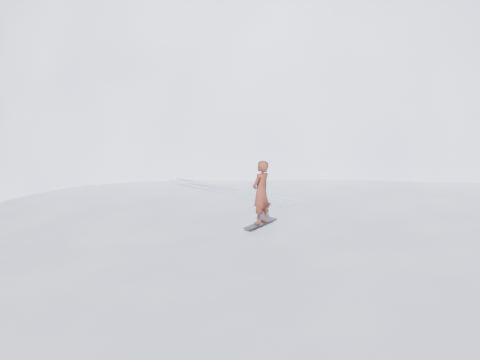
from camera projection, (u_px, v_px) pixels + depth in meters
The scene contains 8 objects.
ground at pixel (342, 293), 14.32m from camera, with size 400.00×400.00×0.00m, color white.
near_ridge at pixel (299, 257), 17.27m from camera, with size 36.00×28.00×4.80m, color white.
summit_peak at pixel (295, 145), 47.54m from camera, with size 60.00×56.00×56.00m, color white.
peak_shoulder at pixel (233, 165), 35.89m from camera, with size 28.00×24.00×18.00m, color white.
wind_bumps at pixel (283, 275), 15.67m from camera, with size 16.00×14.40×1.00m.
snowboard at pixel (261, 223), 13.27m from camera, with size 1.33×0.25×0.02m, color black.
snowboarder at pixel (261, 192), 13.08m from camera, with size 0.65×0.43×1.79m, color maroon.
board_tracks at pixel (228, 190), 17.32m from camera, with size 2.15×5.93×0.04m.
Camera 1 is at (-10.35, -8.89, 6.38)m, focal length 35.00 mm.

